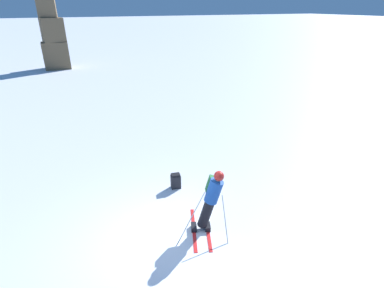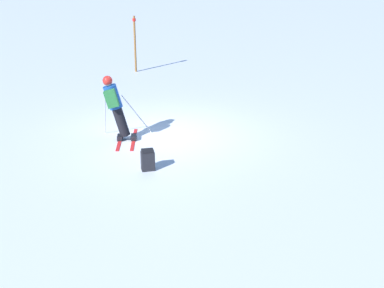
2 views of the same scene
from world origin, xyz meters
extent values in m
plane|color=white|center=(0.00, 0.00, 0.00)|extent=(300.00, 300.00, 0.00)
cube|color=red|center=(0.83, 0.06, 0.01)|extent=(0.68, 1.58, 0.01)
cube|color=red|center=(1.16, -0.06, 0.01)|extent=(0.68, 1.58, 0.01)
cube|color=black|center=(0.83, 0.06, 0.07)|extent=(0.23, 0.31, 0.12)
cube|color=black|center=(1.16, -0.06, 0.07)|extent=(0.23, 0.31, 0.12)
cylinder|color=black|center=(1.12, -0.05, 0.50)|extent=(0.51, 0.40, 0.82)
cylinder|color=#194799|center=(1.29, -0.11, 1.17)|extent=(0.57, 0.49, 0.67)
sphere|color=tan|center=(1.38, -0.15, 1.57)|extent=(0.33, 0.30, 0.27)
sphere|color=#AD231E|center=(1.39, -0.15, 1.60)|extent=(0.38, 0.35, 0.31)
cube|color=#236633|center=(1.39, 0.13, 1.20)|extent=(0.42, 0.31, 0.50)
cylinder|color=#B7B7BC|center=(0.64, -0.18, 0.60)|extent=(0.88, 0.23, 1.21)
cylinder|color=#B7B7BC|center=(1.42, -0.49, 0.54)|extent=(0.10, 0.53, 1.10)
cube|color=black|center=(1.12, 2.09, 0.22)|extent=(0.33, 0.27, 0.44)
cube|color=black|center=(1.12, 2.09, 0.47)|extent=(0.30, 0.24, 0.06)
cylinder|color=brown|center=(-1.61, -7.42, 1.10)|extent=(0.08, 0.08, 2.19)
cylinder|color=red|center=(-1.61, -7.42, 2.04)|extent=(0.13, 0.13, 0.10)
camera|label=1|loc=(-1.74, -5.52, 5.35)|focal=28.00mm
camera|label=2|loc=(4.61, 12.80, 4.91)|focal=50.00mm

